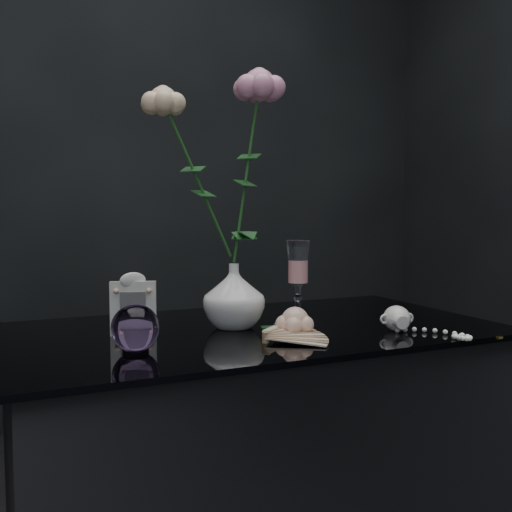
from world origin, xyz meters
name	(u,v)px	position (x,y,z in m)	size (l,w,h in m)	color
table	(254,497)	(0.00, 0.05, 0.38)	(1.05, 0.58, 0.76)	black
vase	(234,296)	(-0.04, 0.06, 0.83)	(0.13, 0.13, 0.14)	white
wine_glass	(298,281)	(0.13, 0.09, 0.85)	(0.06, 0.06, 0.18)	white
picture_frame	(133,304)	(-0.26, 0.08, 0.83)	(0.10, 0.07, 0.13)	silver
paperweight	(135,328)	(-0.29, -0.06, 0.81)	(0.09, 0.09, 0.09)	#AC7ECD
paper_fan	(266,336)	(-0.04, -0.09, 0.77)	(0.24, 0.19, 0.03)	beige
loose_rose	(295,321)	(0.04, -0.06, 0.79)	(0.13, 0.17, 0.06)	#FFC0A4
pearl_jar	(397,317)	(0.26, -0.11, 0.79)	(0.19, 0.20, 0.06)	white
roses	(223,160)	(-0.07, 0.06, 1.12)	(0.30, 0.12, 0.47)	#FFCB9B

